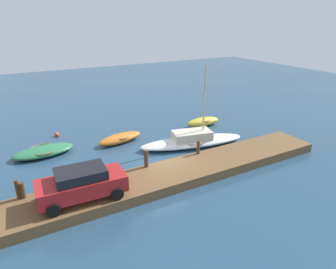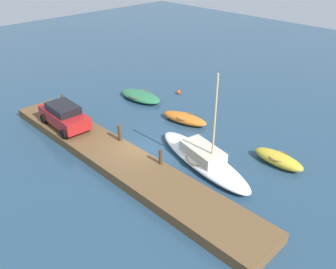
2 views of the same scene
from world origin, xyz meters
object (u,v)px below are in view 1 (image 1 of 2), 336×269
rowboat_yellow (203,122)px  mooring_post_west (18,190)px  mooring_post_mid_west (22,190)px  rowboat_orange (120,138)px  parked_car (82,183)px  marker_buoy (57,135)px  mooring_post_east (198,147)px  mooring_post_mid_east (146,159)px  sailboat_white (192,140)px  motorboat_green (43,151)px

rowboat_yellow → mooring_post_west: mooring_post_west is taller
mooring_post_mid_west → rowboat_orange: bearing=38.0°
parked_car → marker_buoy: 10.73m
parked_car → marker_buoy: parked_car is taller
mooring_post_east → mooring_post_mid_east: bearing=180.0°
mooring_post_mid_west → mooring_post_east: bearing=0.0°
mooring_post_mid_east → marker_buoy: mooring_post_mid_east is taller
rowboat_yellow → sailboat_white: size_ratio=0.39×
sailboat_white → mooring_post_mid_east: sailboat_white is taller
rowboat_yellow → mooring_post_mid_east: size_ratio=2.99×
mooring_post_mid_west → marker_buoy: 9.70m
rowboat_orange → mooring_post_mid_east: size_ratio=3.51×
motorboat_green → parked_car: (0.91, -7.53, 1.14)m
rowboat_yellow → mooring_post_east: size_ratio=3.55×
mooring_post_west → parked_car: (2.78, -1.49, 0.33)m
motorboat_green → parked_car: size_ratio=0.97×
rowboat_orange → motorboat_green: bearing=164.1°
mooring_post_west → parked_car: 3.17m
rowboat_yellow → mooring_post_west: size_ratio=3.11×
rowboat_orange → mooring_post_west: mooring_post_west is taller
sailboat_white → mooring_post_east: (-1.15, -2.39, 0.61)m
mooring_post_east → parked_car: bearing=-169.3°
marker_buoy → parked_car: bearing=-92.6°
mooring_post_west → rowboat_yellow: bearing=20.3°
mooring_post_east → rowboat_yellow: bearing=51.9°
motorboat_green → sailboat_white: size_ratio=0.51×
motorboat_green → rowboat_yellow: (13.16, -0.48, 0.08)m
motorboat_green → sailboat_white: 10.60m
sailboat_white → mooring_post_mid_west: bearing=-156.5°
mooring_post_mid_east → rowboat_orange: bearing=85.9°
rowboat_yellow → mooring_post_mid_east: mooring_post_mid_east is taller
sailboat_white → mooring_post_west: sailboat_white is taller
motorboat_green → marker_buoy: size_ratio=11.53×
motorboat_green → mooring_post_east: size_ratio=4.60×
mooring_post_mid_west → marker_buoy: (3.09, 9.15, -0.84)m
parked_car → motorboat_green: bearing=99.5°
rowboat_yellow → marker_buoy: rowboat_yellow is taller
mooring_post_west → sailboat_white: bearing=11.4°
mooring_post_mid_east → mooring_post_east: (3.74, 0.00, -0.08)m
rowboat_yellow → rowboat_orange: 7.71m
mooring_post_east → sailboat_white: bearing=64.2°
motorboat_green → marker_buoy: bearing=61.8°
rowboat_yellow → sailboat_white: sailboat_white is taller
mooring_post_mid_west → mooring_post_mid_east: (6.74, 0.00, 0.11)m
motorboat_green → mooring_post_west: (-1.88, -6.04, 0.81)m
rowboat_yellow → parked_car: (-12.26, -7.05, 1.06)m
rowboat_yellow → mooring_post_east: bearing=-126.7°
marker_buoy → mooring_post_mid_east: bearing=-68.2°
rowboat_orange → marker_buoy: size_ratio=10.44×
parked_car → mooring_post_east: bearing=13.3°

